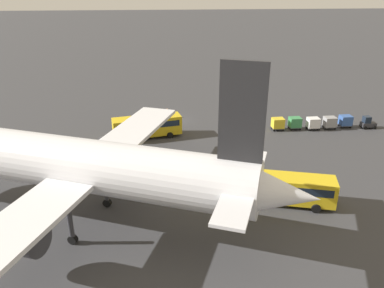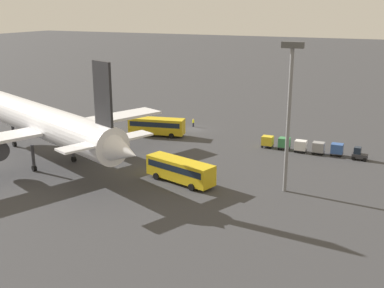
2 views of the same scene
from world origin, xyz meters
name	(u,v)px [view 1 (image 1 of 2)]	position (x,y,z in m)	size (l,w,h in m)	color
ground_plane	(173,120)	(0.00, 0.00, 0.00)	(600.00, 600.00, 0.00)	#38383A
airplane	(72,164)	(11.26, 30.33, 6.61)	(44.76, 38.44, 17.56)	silver
shuttle_bus_near	(147,125)	(4.53, 7.82, 2.02)	(11.09, 4.86, 3.39)	gold
shuttle_bus_far	(285,187)	(-10.96, 28.85, 1.97)	(11.19, 5.64, 3.29)	gold
baggage_tug	(368,123)	(-32.74, 7.23, 0.94)	(2.44, 1.69, 2.10)	#333338
worker_person	(167,113)	(1.05, -1.47, 0.87)	(0.38, 0.38, 1.74)	#1E1E2D
cargo_cart_blue	(346,121)	(-29.12, 6.50, 1.19)	(2.02, 1.71, 2.06)	#38383D
cargo_cart_grey	(330,122)	(-26.15, 6.92, 1.19)	(2.02, 1.71, 2.06)	#38383D
cargo_cart_white	(313,123)	(-23.17, 7.08, 1.19)	(2.02, 1.71, 2.06)	#38383D
cargo_cart_green	(295,122)	(-20.19, 6.58, 1.19)	(2.02, 1.71, 2.06)	#38383D
cargo_cart_yellow	(278,123)	(-17.21, 6.69, 1.19)	(2.02, 1.71, 2.06)	#38383D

